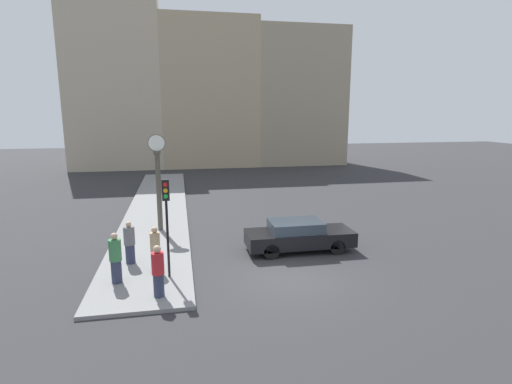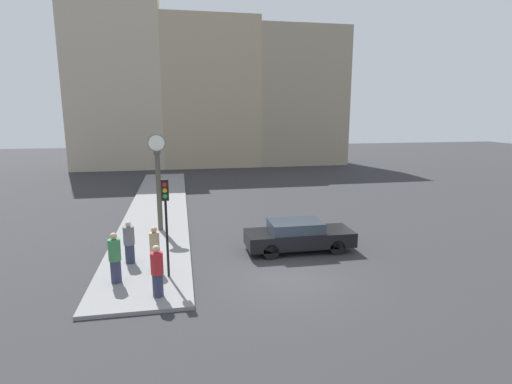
% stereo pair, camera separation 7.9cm
% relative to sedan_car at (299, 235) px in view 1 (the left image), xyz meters
% --- Properties ---
extents(ground_plane, '(120.00, 120.00, 0.00)m').
position_rel_sedan_car_xyz_m(ground_plane, '(-1.15, -2.67, -0.71)').
color(ground_plane, '#2D2D30').
extents(sidewalk_corner, '(3.59, 27.91, 0.13)m').
position_rel_sedan_car_xyz_m(sidewalk_corner, '(-6.56, 9.28, -0.65)').
color(sidewalk_corner, gray).
rests_on(sidewalk_corner, ground_plane).
extents(building_row, '(30.59, 5.00, 18.13)m').
position_rel_sedan_car_xyz_m(building_row, '(-1.68, 29.63, 7.60)').
color(building_row, '#B7A88E').
rests_on(building_row, ground_plane).
extents(sedan_car, '(4.76, 1.78, 1.39)m').
position_rel_sedan_car_xyz_m(sedan_car, '(0.00, 0.00, 0.00)').
color(sedan_car, black).
rests_on(sedan_car, ground_plane).
extents(traffic_light_near, '(0.26, 0.24, 3.65)m').
position_rel_sedan_car_xyz_m(traffic_light_near, '(-5.62, -2.16, 2.04)').
color(traffic_light_near, black).
rests_on(traffic_light_near, sidewalk_corner).
extents(street_clock, '(0.85, 0.33, 4.89)m').
position_rel_sedan_car_xyz_m(street_clock, '(-6.18, 4.03, 1.96)').
color(street_clock, '#4C473D').
rests_on(street_clock, sidewalk_corner).
extents(pedestrian_green_hoodie, '(0.43, 0.43, 1.84)m').
position_rel_sedan_car_xyz_m(pedestrian_green_hoodie, '(-7.45, -2.32, 0.33)').
color(pedestrian_green_hoodie, '#2D334C').
rests_on(pedestrian_green_hoodie, sidewalk_corner).
extents(pedestrian_red_top, '(0.41, 0.41, 1.76)m').
position_rel_sedan_car_xyz_m(pedestrian_red_top, '(-5.92, -3.72, 0.29)').
color(pedestrian_red_top, '#2D334C').
rests_on(pedestrian_red_top, sidewalk_corner).
extents(pedestrian_tan_coat, '(0.37, 0.37, 1.74)m').
position_rel_sedan_car_xyz_m(pedestrian_tan_coat, '(-6.13, -1.46, 0.29)').
color(pedestrian_tan_coat, '#2D334C').
rests_on(pedestrian_tan_coat, sidewalk_corner).
extents(pedestrian_grey_jacket, '(0.43, 0.43, 1.73)m').
position_rel_sedan_car_xyz_m(pedestrian_grey_jacket, '(-7.18, -0.47, 0.27)').
color(pedestrian_grey_jacket, '#2D334C').
rests_on(pedestrian_grey_jacket, sidewalk_corner).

